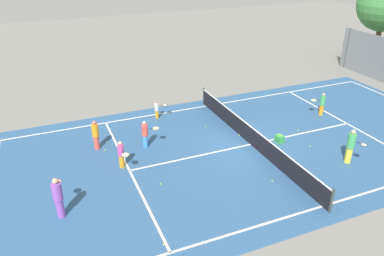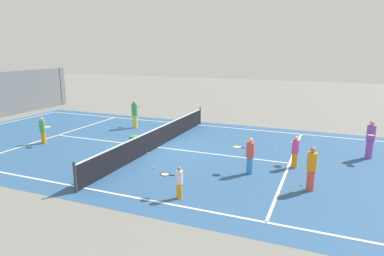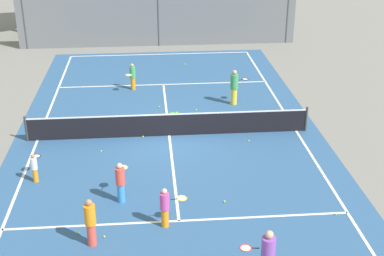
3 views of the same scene
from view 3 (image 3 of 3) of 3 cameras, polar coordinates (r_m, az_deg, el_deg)
The scene contains 21 objects.
ground_plane at distance 22.98m, azimuth -2.42°, elevation -0.80°, with size 80.00×80.00×0.00m, color slate.
court_surface at distance 22.98m, azimuth -2.42°, elevation -0.80°, with size 13.00×25.00×0.01m.
tennis_net at distance 22.77m, azimuth -2.44°, elevation 0.36°, with size 11.90×0.10×1.10m.
perimeter_fence at distance 35.74m, azimuth -3.57°, elevation 11.13°, with size 18.00×0.12×3.20m.
player_0 at distance 28.10m, azimuth -6.29°, elevation 5.45°, with size 0.54×0.88×1.39m.
player_1 at distance 16.82m, azimuth -2.82°, elevation -8.30°, with size 0.87×0.43×1.35m.
player_2 at distance 18.16m, azimuth -7.54°, elevation -5.64°, with size 0.43×0.89×1.46m.
player_3 at distance 16.23m, azimuth -10.66°, elevation -9.70°, with size 0.33×0.33×1.56m.
player_4 at distance 20.08m, azimuth -16.27°, elevation -3.95°, with size 0.33×0.80×1.10m.
player_6 at distance 26.03m, azimuth 4.48°, elevation 4.36°, with size 0.95×0.58×1.73m.
ball_crate at distance 24.31m, azimuth -1.85°, elevation 1.14°, with size 0.44×0.36×0.43m.
tennis_ball_0 at distance 18.35m, azimuth 3.44°, elevation -7.75°, with size 0.07×0.07×0.07m, color #CCE533.
tennis_ball_1 at distance 22.90m, azimuth -5.19°, elevation -0.89°, with size 0.07×0.07×0.07m, color #CCE533.
tennis_ball_2 at distance 25.91m, azimuth -3.49°, elevation 2.26°, with size 0.07×0.07×0.07m, color #CCE533.
tennis_ball_3 at distance 25.49m, azimuth 0.44°, elevation 1.93°, with size 0.07×0.07×0.07m, color #CCE533.
tennis_ball_4 at distance 17.19m, azimuth -11.90°, elevation -10.76°, with size 0.07×0.07×0.07m, color #CCE533.
tennis_ball_5 at distance 18.28m, azimuth 14.91°, elevation -8.76°, with size 0.07×0.07×0.07m, color #CCE533.
tennis_ball_6 at distance 22.55m, azimuth 6.02°, elevation -1.35°, with size 0.07×0.07×0.07m, color #CCE533.
tennis_ball_7 at distance 16.88m, azimuth -9.23°, elevation -11.23°, with size 0.07×0.07×0.07m, color #CCE533.
tennis_ball_8 at distance 32.12m, azimuth -0.73°, elevation 6.74°, with size 0.07×0.07×0.07m, color #CCE533.
tennis_ball_9 at distance 21.88m, azimuth -9.55°, elevation -2.42°, with size 0.07×0.07×0.07m, color #CCE533.
Camera 3 is at (-0.83, -20.78, 9.79)m, focal length 50.60 mm.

